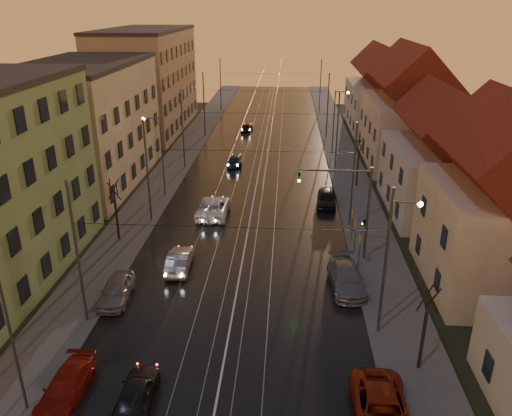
% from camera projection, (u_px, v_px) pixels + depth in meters
% --- Properties ---
extents(road, '(16.00, 120.00, 0.04)m').
position_uv_depth(road, '(260.00, 167.00, 57.98)').
color(road, black).
rests_on(road, ground).
extents(sidewalk_left, '(4.00, 120.00, 0.15)m').
position_uv_depth(sidewalk_left, '(175.00, 165.00, 58.54)').
color(sidewalk_left, '#4C4C4C').
rests_on(sidewalk_left, ground).
extents(sidewalk_right, '(4.00, 120.00, 0.15)m').
position_uv_depth(sidewalk_right, '(346.00, 168.00, 57.38)').
color(sidewalk_right, '#4C4C4C').
rests_on(sidewalk_right, ground).
extents(tram_rail_0, '(0.06, 120.00, 0.03)m').
position_uv_depth(tram_rail_0, '(241.00, 166.00, 58.09)').
color(tram_rail_0, gray).
rests_on(tram_rail_0, road).
extents(tram_rail_1, '(0.06, 120.00, 0.03)m').
position_uv_depth(tram_rail_1, '(253.00, 167.00, 58.01)').
color(tram_rail_1, gray).
rests_on(tram_rail_1, road).
extents(tram_rail_2, '(0.06, 120.00, 0.03)m').
position_uv_depth(tram_rail_2, '(266.00, 167.00, 57.92)').
color(tram_rail_2, gray).
rests_on(tram_rail_2, road).
extents(tram_rail_3, '(0.06, 120.00, 0.03)m').
position_uv_depth(tram_rail_3, '(279.00, 167.00, 57.84)').
color(tram_rail_3, gray).
rests_on(tram_rail_3, road).
extents(apartment_left_2, '(10.00, 20.00, 12.00)m').
position_uv_depth(apartment_left_2, '(87.00, 126.00, 51.18)').
color(apartment_left_2, tan).
rests_on(apartment_left_2, ground).
extents(apartment_left_3, '(10.00, 24.00, 14.00)m').
position_uv_depth(apartment_left_3, '(147.00, 82.00, 72.94)').
color(apartment_left_3, '#957560').
rests_on(apartment_left_3, ground).
extents(house_right_1, '(8.67, 10.20, 10.80)m').
position_uv_depth(house_right_1, '(503.00, 210.00, 31.86)').
color(house_right_1, '#BFAD93').
rests_on(house_right_1, ground).
extents(house_right_2, '(9.18, 12.24, 9.20)m').
position_uv_depth(house_right_2, '(444.00, 162.00, 44.16)').
color(house_right_2, beige).
rests_on(house_right_2, ground).
extents(house_right_3, '(9.18, 14.28, 11.50)m').
position_uv_depth(house_right_3, '(408.00, 114.00, 57.55)').
color(house_right_3, '#BFAD93').
rests_on(house_right_3, ground).
extents(house_right_4, '(9.18, 16.32, 10.00)m').
position_uv_depth(house_right_4, '(381.00, 94.00, 74.45)').
color(house_right_4, beige).
rests_on(house_right_4, ground).
extents(catenary_pole_l_1, '(0.16, 0.16, 9.00)m').
position_uv_depth(catenary_pole_l_1, '(77.00, 255.00, 28.17)').
color(catenary_pole_l_1, '#595B60').
rests_on(catenary_pole_l_1, ground).
extents(catenary_pole_r_1, '(0.16, 0.16, 9.00)m').
position_uv_depth(catenary_pole_r_1, '(385.00, 265.00, 27.17)').
color(catenary_pole_r_1, '#595B60').
rests_on(catenary_pole_r_1, ground).
extents(catenary_pole_l_2, '(0.16, 0.16, 9.00)m').
position_uv_depth(catenary_pole_l_2, '(147.00, 172.00, 42.01)').
color(catenary_pole_l_2, '#595B60').
rests_on(catenary_pole_l_2, ground).
extents(catenary_pole_r_2, '(0.16, 0.16, 9.00)m').
position_uv_depth(catenary_pole_r_2, '(353.00, 176.00, 41.01)').
color(catenary_pole_r_2, '#595B60').
rests_on(catenary_pole_r_2, ground).
extents(catenary_pole_l_3, '(0.16, 0.16, 9.00)m').
position_uv_depth(catenary_pole_l_3, '(183.00, 130.00, 55.85)').
color(catenary_pole_l_3, '#595B60').
rests_on(catenary_pole_l_3, ground).
extents(catenary_pole_r_3, '(0.16, 0.16, 9.00)m').
position_uv_depth(catenary_pole_r_3, '(337.00, 132.00, 54.85)').
color(catenary_pole_r_3, '#595B60').
rests_on(catenary_pole_r_3, ground).
extents(catenary_pole_l_4, '(0.16, 0.16, 9.00)m').
position_uv_depth(catenary_pole_l_4, '(204.00, 105.00, 69.69)').
color(catenary_pole_l_4, '#595B60').
rests_on(catenary_pole_l_4, ground).
extents(catenary_pole_r_4, '(0.16, 0.16, 9.00)m').
position_uv_depth(catenary_pole_r_4, '(328.00, 106.00, 68.69)').
color(catenary_pole_r_4, '#595B60').
rests_on(catenary_pole_r_4, ground).
extents(catenary_pole_l_5, '(0.16, 0.16, 9.00)m').
position_uv_depth(catenary_pole_l_5, '(221.00, 85.00, 86.29)').
color(catenary_pole_l_5, '#595B60').
rests_on(catenary_pole_l_5, ground).
extents(catenary_pole_r_5, '(0.16, 0.16, 9.00)m').
position_uv_depth(catenary_pole_r_5, '(320.00, 86.00, 85.29)').
color(catenary_pole_r_5, '#595B60').
rests_on(catenary_pole_r_5, ground).
extents(street_lamp_0, '(1.75, 0.32, 8.00)m').
position_uv_depth(street_lamp_0, '(1.00, 323.00, 21.60)').
color(street_lamp_0, '#595B60').
rests_on(street_lamp_0, ground).
extents(street_lamp_1, '(1.75, 0.32, 8.00)m').
position_uv_depth(street_lamp_1, '(392.00, 250.00, 27.92)').
color(street_lamp_1, '#595B60').
rests_on(street_lamp_1, ground).
extents(street_lamp_2, '(1.75, 0.32, 8.00)m').
position_uv_depth(street_lamp_2, '(159.00, 148.00, 47.43)').
color(street_lamp_2, '#595B60').
rests_on(street_lamp_2, ground).
extents(street_lamp_3, '(1.75, 0.32, 8.00)m').
position_uv_depth(street_lamp_3, '(337.00, 116.00, 61.13)').
color(street_lamp_3, '#595B60').
rests_on(street_lamp_3, ground).
extents(traffic_light_mast, '(5.30, 0.32, 7.20)m').
position_uv_depth(traffic_light_mast, '(355.00, 202.00, 35.47)').
color(traffic_light_mast, '#595B60').
rests_on(traffic_light_mast, ground).
extents(bare_tree_0, '(1.09, 1.09, 5.11)m').
position_uv_depth(bare_tree_0, '(116.00, 212.00, 39.18)').
color(bare_tree_0, black).
rests_on(bare_tree_0, ground).
extents(bare_tree_1, '(1.09, 1.09, 5.11)m').
position_uv_depth(bare_tree_1, '(424.00, 330.00, 25.08)').
color(bare_tree_1, black).
rests_on(bare_tree_1, ground).
extents(bare_tree_2, '(1.09, 1.09, 5.11)m').
position_uv_depth(bare_tree_2, '(358.00, 164.00, 50.90)').
color(bare_tree_2, black).
rests_on(bare_tree_2, ground).
extents(driving_car_0, '(1.73, 4.07, 1.37)m').
position_uv_depth(driving_car_0, '(136.00, 393.00, 23.49)').
color(driving_car_0, black).
rests_on(driving_car_0, ground).
extents(driving_car_1, '(1.68, 4.36, 1.42)m').
position_uv_depth(driving_car_1, '(179.00, 260.00, 35.56)').
color(driving_car_1, '#939297').
rests_on(driving_car_1, ground).
extents(driving_car_2, '(2.59, 5.60, 1.56)m').
position_uv_depth(driving_car_2, '(213.00, 207.00, 44.59)').
color(driving_car_2, white).
rests_on(driving_car_2, ground).
extents(driving_car_3, '(1.98, 4.34, 1.23)m').
position_uv_depth(driving_car_3, '(235.00, 160.00, 58.42)').
color(driving_car_3, '#182A4A').
rests_on(driving_car_3, ground).
extents(driving_car_4, '(1.70, 3.69, 1.23)m').
position_uv_depth(driving_car_4, '(247.00, 127.00, 73.88)').
color(driving_car_4, black).
rests_on(driving_car_4, ground).
extents(parked_left_2, '(1.83, 4.34, 1.25)m').
position_uv_depth(parked_left_2, '(66.00, 388.00, 23.92)').
color(parked_left_2, maroon).
rests_on(parked_left_2, ground).
extents(parked_left_3, '(1.95, 4.33, 1.44)m').
position_uv_depth(parked_left_3, '(116.00, 290.00, 31.87)').
color(parked_left_3, gray).
rests_on(parked_left_3, ground).
extents(parked_right_0, '(2.59, 5.43, 1.50)m').
position_uv_depth(parked_right_0, '(382.00, 412.00, 22.32)').
color(parked_right_0, maroon).
rests_on(parked_right_0, ground).
extents(parked_right_1, '(2.47, 5.29, 1.49)m').
position_uv_depth(parked_right_1, '(346.00, 278.00, 33.20)').
color(parked_right_1, gray).
rests_on(parked_right_1, ground).
extents(parked_right_2, '(2.06, 4.49, 1.49)m').
position_uv_depth(parked_right_2, '(327.00, 198.00, 46.72)').
color(parked_right_2, black).
rests_on(parked_right_2, ground).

